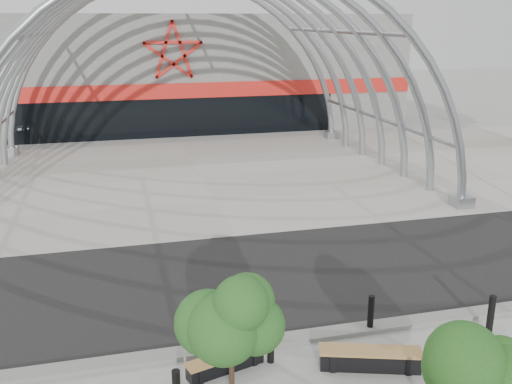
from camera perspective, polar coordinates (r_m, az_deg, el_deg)
ground at (r=14.92m, az=3.88°, el=-14.03°), size 140.00×140.00×0.00m
road at (r=17.88m, az=0.40°, el=-8.42°), size 140.00×7.00×0.02m
forecourt at (r=28.96m, az=-5.58°, el=1.54°), size 60.00×17.00×0.04m
kerb at (r=14.69m, az=4.20°, el=-14.31°), size 60.00×0.50×0.12m
arena_building at (r=45.91m, az=-9.25°, el=12.13°), size 34.00×15.24×8.00m
vault_canopy at (r=28.96m, az=-5.58°, el=1.54°), size 20.80×15.80×20.36m
street_tree_0 at (r=10.88m, az=-2.52°, el=-12.25°), size 1.44×1.44×3.29m
street_tree_1 at (r=10.41m, az=21.65°, el=-15.64°), size 1.34×1.34×3.16m
bench_0 at (r=13.50m, az=-3.08°, el=-16.71°), size 1.91×0.92×0.39m
bench_1 at (r=13.78m, az=11.32°, el=-16.07°), size 2.36×1.19×0.49m
bollard_1 at (r=14.91m, az=-0.85°, el=-12.12°), size 0.14×0.14×0.86m
bollard_2 at (r=13.61m, az=1.49°, el=-14.82°), size 0.16×0.16×1.02m
bollard_3 at (r=15.10m, az=11.40°, el=-11.82°), size 0.16×0.16×0.98m
bollard_4 at (r=15.78m, az=22.43°, el=-11.32°), size 0.17×0.17×1.07m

